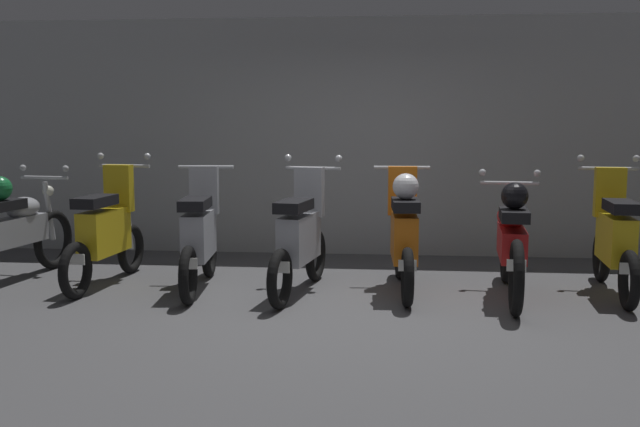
{
  "coord_description": "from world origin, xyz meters",
  "views": [
    {
      "loc": [
        0.34,
        -6.07,
        1.64
      ],
      "look_at": [
        -0.3,
        0.72,
        0.75
      ],
      "focal_mm": 40.79,
      "sensor_mm": 36.0,
      "label": 1
    }
  ],
  "objects_px": {
    "motorbike_slot_0": "(15,230)",
    "motorbike_slot_1": "(106,232)",
    "motorbike_slot_3": "(300,238)",
    "motorbike_slot_5": "(511,241)",
    "motorbike_slot_6": "(615,239)",
    "motorbike_slot_2": "(200,235)",
    "motorbike_slot_4": "(404,233)"
  },
  "relations": [
    {
      "from": "motorbike_slot_0",
      "to": "motorbike_slot_1",
      "type": "bearing_deg",
      "value": -3.28
    },
    {
      "from": "motorbike_slot_3",
      "to": "motorbike_slot_1",
      "type": "bearing_deg",
      "value": 174.86
    },
    {
      "from": "motorbike_slot_5",
      "to": "motorbike_slot_6",
      "type": "height_order",
      "value": "motorbike_slot_6"
    },
    {
      "from": "motorbike_slot_1",
      "to": "motorbike_slot_2",
      "type": "bearing_deg",
      "value": -5.94
    },
    {
      "from": "motorbike_slot_3",
      "to": "motorbike_slot_5",
      "type": "distance_m",
      "value": 1.95
    },
    {
      "from": "motorbike_slot_1",
      "to": "motorbike_slot_2",
      "type": "distance_m",
      "value": 0.98
    },
    {
      "from": "motorbike_slot_1",
      "to": "motorbike_slot_6",
      "type": "height_order",
      "value": "same"
    },
    {
      "from": "motorbike_slot_1",
      "to": "motorbike_slot_5",
      "type": "height_order",
      "value": "motorbike_slot_1"
    },
    {
      "from": "motorbike_slot_2",
      "to": "motorbike_slot_6",
      "type": "xyz_separation_m",
      "value": [
        3.92,
        0.15,
        0.0
      ]
    },
    {
      "from": "motorbike_slot_0",
      "to": "motorbike_slot_2",
      "type": "height_order",
      "value": "motorbike_slot_2"
    },
    {
      "from": "motorbike_slot_2",
      "to": "motorbike_slot_4",
      "type": "bearing_deg",
      "value": 2.47
    },
    {
      "from": "motorbike_slot_1",
      "to": "motorbike_slot_6",
      "type": "distance_m",
      "value": 4.89
    },
    {
      "from": "motorbike_slot_0",
      "to": "motorbike_slot_3",
      "type": "height_order",
      "value": "motorbike_slot_3"
    },
    {
      "from": "motorbike_slot_4",
      "to": "motorbike_slot_0",
      "type": "bearing_deg",
      "value": 178.93
    },
    {
      "from": "motorbike_slot_0",
      "to": "motorbike_slot_1",
      "type": "distance_m",
      "value": 0.98
    },
    {
      "from": "motorbike_slot_0",
      "to": "motorbike_slot_1",
      "type": "relative_size",
      "value": 1.15
    },
    {
      "from": "motorbike_slot_6",
      "to": "motorbike_slot_3",
      "type": "bearing_deg",
      "value": -175.63
    },
    {
      "from": "motorbike_slot_3",
      "to": "motorbike_slot_6",
      "type": "height_order",
      "value": "same"
    },
    {
      "from": "motorbike_slot_1",
      "to": "motorbike_slot_3",
      "type": "xyz_separation_m",
      "value": [
        1.96,
        -0.18,
        0.0
      ]
    },
    {
      "from": "motorbike_slot_0",
      "to": "motorbike_slot_2",
      "type": "distance_m",
      "value": 1.96
    },
    {
      "from": "motorbike_slot_2",
      "to": "motorbike_slot_3",
      "type": "bearing_deg",
      "value": -4.35
    },
    {
      "from": "motorbike_slot_1",
      "to": "motorbike_slot_4",
      "type": "xyz_separation_m",
      "value": [
        2.93,
        -0.02,
        0.04
      ]
    },
    {
      "from": "motorbike_slot_5",
      "to": "motorbike_slot_6",
      "type": "xyz_separation_m",
      "value": [
        0.98,
        0.22,
        -0.0
      ]
    },
    {
      "from": "motorbike_slot_2",
      "to": "motorbike_slot_5",
      "type": "distance_m",
      "value": 2.94
    },
    {
      "from": "motorbike_slot_4",
      "to": "motorbike_slot_5",
      "type": "xyz_separation_m",
      "value": [
        0.98,
        -0.15,
        -0.04
      ]
    },
    {
      "from": "motorbike_slot_2",
      "to": "motorbike_slot_6",
      "type": "relative_size",
      "value": 1.0
    },
    {
      "from": "motorbike_slot_3",
      "to": "motorbike_slot_6",
      "type": "distance_m",
      "value": 2.94
    },
    {
      "from": "motorbike_slot_0",
      "to": "motorbike_slot_4",
      "type": "relative_size",
      "value": 1.15
    },
    {
      "from": "motorbike_slot_0",
      "to": "motorbike_slot_3",
      "type": "relative_size",
      "value": 1.16
    },
    {
      "from": "motorbike_slot_1",
      "to": "motorbike_slot_3",
      "type": "height_order",
      "value": "same"
    },
    {
      "from": "motorbike_slot_3",
      "to": "motorbike_slot_2",
      "type": "bearing_deg",
      "value": 175.65
    },
    {
      "from": "motorbike_slot_2",
      "to": "motorbike_slot_3",
      "type": "xyz_separation_m",
      "value": [
        0.99,
        -0.08,
        0.0
      ]
    }
  ]
}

